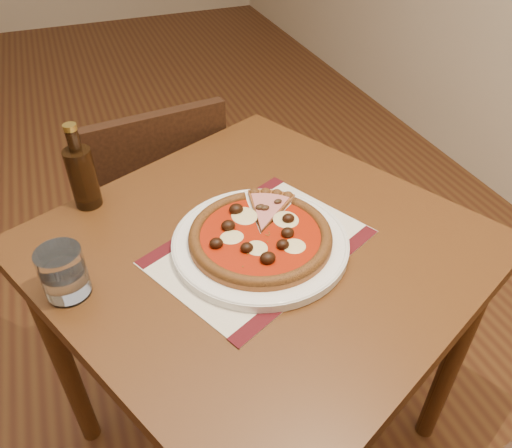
% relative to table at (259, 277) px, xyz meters
% --- Properties ---
extents(table, '(1.06, 1.06, 0.75)m').
position_rel_table_xyz_m(table, '(0.00, 0.00, 0.00)').
color(table, '#583414').
rests_on(table, ground).
extents(chair_far, '(0.43, 0.43, 0.83)m').
position_rel_table_xyz_m(chair_far, '(-0.11, 0.58, -0.18)').
color(chair_far, black).
rests_on(chair_far, ground).
extents(placemat, '(0.49, 0.44, 0.00)m').
position_rel_table_xyz_m(placemat, '(-0.01, -0.02, 0.10)').
color(placemat, silver).
rests_on(placemat, table).
extents(plate, '(0.35, 0.35, 0.02)m').
position_rel_table_xyz_m(plate, '(-0.01, -0.02, 0.11)').
color(plate, white).
rests_on(plate, placemat).
extents(pizza, '(0.28, 0.28, 0.04)m').
position_rel_table_xyz_m(pizza, '(-0.01, -0.02, 0.13)').
color(pizza, brown).
rests_on(pizza, plate).
extents(ham_slice, '(0.12, 0.14, 0.02)m').
position_rel_table_xyz_m(ham_slice, '(0.06, 0.06, 0.13)').
color(ham_slice, brown).
rests_on(ham_slice, plate).
extents(water_glass, '(0.09, 0.09, 0.10)m').
position_rel_table_xyz_m(water_glass, '(-0.37, -0.01, 0.15)').
color(water_glass, white).
rests_on(water_glass, table).
extents(bottle, '(0.06, 0.06, 0.20)m').
position_rel_table_xyz_m(bottle, '(-0.31, 0.26, 0.18)').
color(bottle, black).
rests_on(bottle, table).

